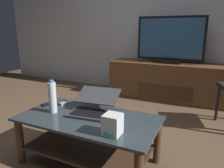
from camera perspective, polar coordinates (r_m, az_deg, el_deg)
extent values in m
plane|color=brown|center=(1.98, -6.22, -18.51)|extent=(7.68, 7.68, 0.00)
cube|color=silver|center=(3.75, 12.32, 19.21)|extent=(6.40, 0.12, 2.80)
cube|color=#2D383D|center=(1.72, -6.38, -9.08)|extent=(1.10, 0.58, 0.02)
cube|color=#472D1E|center=(1.83, -6.15, -16.26)|extent=(0.97, 0.51, 0.02)
cylinder|color=#472D1E|center=(1.95, -23.24, -13.81)|extent=(0.06, 0.06, 0.38)
cylinder|color=#472D1E|center=(2.25, -14.06, -9.09)|extent=(0.06, 0.06, 0.38)
cylinder|color=#472D1E|center=(1.84, 11.99, -14.67)|extent=(0.06, 0.06, 0.38)
cube|color=brown|center=(3.46, 14.60, 0.82)|extent=(1.80, 0.49, 0.57)
cube|color=#432A18|center=(3.25, 13.62, -2.05)|extent=(0.81, 0.01, 0.20)
cube|color=black|center=(3.38, 14.87, 5.82)|extent=(0.34, 0.20, 0.05)
cube|color=black|center=(3.35, 15.26, 11.64)|extent=(0.98, 0.04, 0.64)
cube|color=#2D517A|center=(3.33, 15.18, 11.62)|extent=(0.91, 0.01, 0.57)
cylinder|color=black|center=(2.85, 26.26, -4.57)|extent=(0.04, 0.04, 0.43)
cube|color=#333338|center=(1.75, -5.57, -7.95)|extent=(0.38, 0.26, 0.02)
cube|color=black|center=(1.75, -5.58, -7.65)|extent=(0.33, 0.21, 0.00)
cube|color=#333338|center=(1.84, -3.71, -3.02)|extent=(0.38, 0.25, 0.09)
cube|color=#3F8CD8|center=(1.84, -3.76, -3.10)|extent=(0.34, 0.22, 0.08)
cube|color=silver|center=(1.42, 0.16, -10.72)|extent=(0.11, 0.12, 0.14)
cube|color=#19D84C|center=(1.39, -0.93, -13.37)|extent=(0.07, 0.00, 0.01)
cylinder|color=silver|center=(1.83, -15.54, -3.49)|extent=(0.06, 0.06, 0.26)
cylinder|color=blue|center=(1.79, -15.83, 0.71)|extent=(0.03, 0.03, 0.02)
cube|color=black|center=(2.05, -16.31, -5.16)|extent=(0.13, 0.16, 0.01)
cube|color=#99999E|center=(2.04, -11.67, -4.81)|extent=(0.10, 0.16, 0.02)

